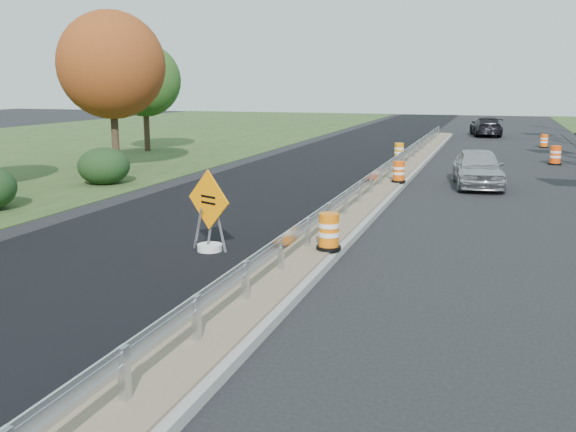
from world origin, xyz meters
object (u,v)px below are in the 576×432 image
(caution_sign, at_px, (209,231))
(barrel_median_far, at_px, (399,152))
(barrel_median_near, at_px, (329,232))
(barrel_shoulder_mid, at_px, (555,156))
(car_silver, at_px, (478,168))
(barrel_median_mid, at_px, (399,172))
(barrel_shoulder_far, at_px, (544,141))
(car_dark_far, at_px, (486,126))

(caution_sign, distance_m, barrel_median_far, 18.78)
(barrel_median_near, distance_m, barrel_shoulder_mid, 21.76)
(barrel_median_far, height_order, car_silver, car_silver)
(barrel_median_mid, distance_m, barrel_shoulder_far, 20.05)
(barrel_shoulder_far, bearing_deg, barrel_median_near, -102.15)
(barrel_median_far, bearing_deg, car_dark_far, 79.30)
(barrel_median_mid, bearing_deg, car_dark_far, 84.42)
(barrel_shoulder_mid, bearing_deg, barrel_median_mid, -123.36)
(car_silver, height_order, car_dark_far, car_silver)
(barrel_median_near, distance_m, barrel_median_far, 18.48)
(barrel_median_mid, bearing_deg, barrel_shoulder_mid, 56.64)
(car_silver, bearing_deg, barrel_median_far, 115.83)
(barrel_shoulder_mid, relative_size, barrel_shoulder_far, 1.13)
(caution_sign, bearing_deg, barrel_shoulder_mid, 90.87)
(caution_sign, xyz_separation_m, barrel_shoulder_far, (9.41, 30.21, -0.11))
(barrel_median_near, xyz_separation_m, barrel_median_far, (-1.10, 18.45, -0.00))
(barrel_shoulder_mid, relative_size, car_dark_far, 0.19)
(barrel_median_near, height_order, car_silver, car_silver)
(caution_sign, relative_size, barrel_median_far, 2.36)
(barrel_median_near, bearing_deg, car_silver, 76.51)
(barrel_median_mid, bearing_deg, barrel_shoulder_far, 71.24)
(barrel_median_far, xyz_separation_m, barrel_shoulder_mid, (7.55, 2.34, -0.18))
(barrel_median_far, distance_m, car_silver, 7.37)
(barrel_median_mid, height_order, barrel_shoulder_mid, barrel_median_mid)
(barrel_median_near, relative_size, barrel_median_far, 1.00)
(barrel_median_near, xyz_separation_m, car_silver, (2.95, 12.29, 0.12))
(caution_sign, height_order, barrel_median_far, caution_sign)
(barrel_median_near, distance_m, barrel_median_mid, 10.98)
(caution_sign, height_order, barrel_shoulder_far, caution_sign)
(car_dark_far, bearing_deg, barrel_median_mid, 76.62)
(barrel_median_far, xyz_separation_m, car_dark_far, (3.78, 20.02, 0.11))
(car_silver, bearing_deg, barrel_median_near, -111.01)
(barrel_median_near, bearing_deg, barrel_median_far, 93.41)
(barrel_median_mid, bearing_deg, car_silver, 23.91)
(caution_sign, distance_m, barrel_shoulder_far, 31.64)
(barrel_median_mid, xyz_separation_m, barrel_shoulder_far, (6.45, 18.99, -0.22))
(barrel_median_far, bearing_deg, barrel_shoulder_mid, 17.19)
(barrel_shoulder_far, bearing_deg, car_dark_far, 113.91)
(barrel_shoulder_far, distance_m, car_dark_far, 9.30)
(car_dark_far, bearing_deg, car_silver, 82.78)
(barrel_median_far, relative_size, barrel_shoulder_far, 1.01)
(caution_sign, height_order, barrel_median_near, caution_sign)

